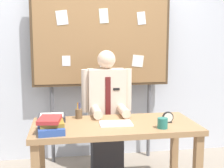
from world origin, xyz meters
TOP-DOWN VIEW (x-y plane):
  - back_wall at (0.00, 1.14)m, footprint 6.40×0.08m
  - desk at (0.00, 0.00)m, footprint 1.52×0.70m
  - person at (0.00, 0.53)m, footprint 0.55×0.56m
  - bulletin_board at (0.00, 0.93)m, footprint 1.66×0.09m
  - book_stack at (-0.58, -0.17)m, footprint 0.24×0.30m
  - open_notebook at (0.01, -0.02)m, footprint 0.30×0.21m
  - desk_clock at (0.50, -0.05)m, footprint 0.10×0.04m
  - coffee_mug at (0.39, -0.21)m, footprint 0.09×0.09m
  - pen_holder at (-0.32, 0.25)m, footprint 0.07×0.07m
  - paper_tray at (-0.58, 0.21)m, footprint 0.26×0.20m

SIDE VIEW (x-z plane):
  - desk at x=0.00m, z-range 0.27..0.99m
  - person at x=0.00m, z-range -0.05..1.34m
  - open_notebook at x=0.01m, z-range 0.73..0.74m
  - paper_tray at x=-0.58m, z-range 0.73..0.79m
  - coffee_mug at x=0.39m, z-range 0.73..0.82m
  - desk_clock at x=0.50m, z-range 0.72..0.83m
  - pen_holder at x=-0.32m, z-range 0.70..0.86m
  - book_stack at x=-0.58m, z-range 0.72..0.85m
  - back_wall at x=0.00m, z-range 0.00..2.70m
  - bulletin_board at x=0.00m, z-range 0.45..2.54m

